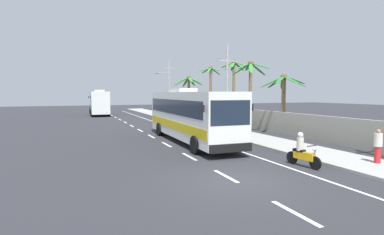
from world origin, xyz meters
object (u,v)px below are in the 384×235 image
at_px(utility_pole_far, 169,85).
at_px(palm_nearest, 284,90).
at_px(coach_bus_far_lane, 99,102).
at_px(pedestrian_midwalk, 378,145).
at_px(palm_second, 211,83).
at_px(palm_fourth, 234,79).
at_px(pedestrian_near_kerb, 203,116).
at_px(coach_bus_foreground, 189,114).
at_px(motorcycle_beside_bus, 302,153).
at_px(utility_pole_mid, 227,85).
at_px(palm_farthest, 189,88).
at_px(palm_third, 250,80).

distance_m(utility_pole_far, palm_nearest, 24.62).
height_order(coach_bus_far_lane, pedestrian_midwalk, coach_bus_far_lane).
xyz_separation_m(palm_second, palm_fourth, (-0.09, -6.04, 0.25)).
height_order(pedestrian_near_kerb, palm_nearest, palm_nearest).
bearing_deg(pedestrian_midwalk, coach_bus_foreground, 146.09).
bearing_deg(utility_pole_far, pedestrian_midwalk, -91.56).
bearing_deg(pedestrian_midwalk, motorcycle_beside_bus, -173.68).
bearing_deg(pedestrian_near_kerb, utility_pole_mid, 5.26).
bearing_deg(utility_pole_far, palm_farthest, -93.35).
xyz_separation_m(coach_bus_foreground, motorcycle_beside_bus, (2.24, -8.75, -1.31)).
bearing_deg(motorcycle_beside_bus, coach_bus_far_lane, 98.46).
xyz_separation_m(palm_nearest, palm_farthest, (-3.16, 14.15, 0.48)).
relative_size(utility_pole_far, palm_second, 1.27).
distance_m(coach_bus_foreground, coach_bus_far_lane, 30.52).
relative_size(coach_bus_far_lane, pedestrian_near_kerb, 6.41).
height_order(utility_pole_mid, palm_second, utility_pole_mid).
distance_m(coach_bus_far_lane, pedestrian_near_kerb, 22.91).
height_order(palm_second, palm_farthest, palm_second).
bearing_deg(palm_farthest, palm_second, -1.31).
height_order(motorcycle_beside_bus, palm_fourth, palm_fourth).
height_order(pedestrian_midwalk, utility_pole_mid, utility_pole_mid).
bearing_deg(palm_farthest, palm_fourth, -65.00).
bearing_deg(palm_third, palm_farthest, 99.44).
bearing_deg(pedestrian_near_kerb, palm_third, 5.91).
height_order(motorcycle_beside_bus, pedestrian_near_kerb, pedestrian_near_kerb).
relative_size(pedestrian_near_kerb, palm_third, 0.27).
relative_size(palm_second, palm_third, 1.07).
xyz_separation_m(utility_pole_mid, palm_second, (2.37, 8.79, 0.44)).
distance_m(palm_nearest, palm_second, 14.12).
distance_m(pedestrian_midwalk, palm_fourth, 19.99).
distance_m(motorcycle_beside_bus, palm_third, 14.82).
bearing_deg(palm_nearest, coach_bus_far_lane, 113.54).
height_order(palm_second, palm_third, palm_second).
xyz_separation_m(palm_third, palm_farthest, (-1.83, 10.99, -0.48)).
height_order(utility_pole_mid, utility_pole_far, utility_pole_far).
xyz_separation_m(palm_fourth, palm_farthest, (-2.85, 6.10, -0.81)).
relative_size(motorcycle_beside_bus, utility_pole_mid, 0.24).
height_order(coach_bus_foreground, utility_pole_far, utility_pole_far).
xyz_separation_m(coach_bus_foreground, utility_pole_mid, (6.49, 6.56, 2.28)).
bearing_deg(motorcycle_beside_bus, pedestrian_near_kerb, 80.99).
distance_m(coach_bus_far_lane, utility_pole_far, 11.39).
relative_size(palm_second, palm_fourth, 0.98).
distance_m(palm_second, palm_farthest, 2.99).
height_order(coach_bus_far_lane, palm_fourth, palm_fourth).
bearing_deg(coach_bus_foreground, palm_second, 60.00).
height_order(palm_third, palm_fourth, palm_fourth).
relative_size(coach_bus_foreground, palm_third, 1.95).
xyz_separation_m(pedestrian_near_kerb, utility_pole_far, (1.46, 16.62, 3.58)).
bearing_deg(motorcycle_beside_bus, palm_nearest, 55.67).
distance_m(motorcycle_beside_bus, palm_nearest, 12.50).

